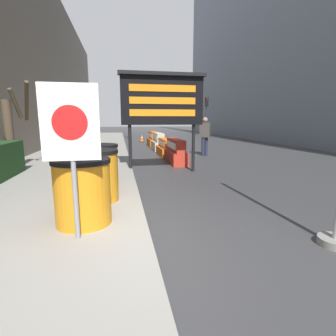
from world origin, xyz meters
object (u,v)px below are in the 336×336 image
(traffic_light_near_curb, at_px, (129,102))
(pedestrian_worker, at_px, (205,133))
(barrel_drum_middle, at_px, (96,175))
(warning_sign, at_px, (71,133))
(message_board, at_px, (162,100))
(traffic_cone_near, at_px, (142,138))
(barrel_drum_foreground, at_px, (83,191))
(jersey_barrier_red_striped, at_px, (176,152))
(jersey_barrier_orange_near, at_px, (166,148))
(jersey_barrier_cream, at_px, (158,142))
(traffic_light_far_side, at_px, (206,108))
(barrel_drum_back, at_px, (100,165))
(jersey_barrier_orange_far, at_px, (153,139))

(traffic_light_near_curb, xyz_separation_m, pedestrian_worker, (3.02, -10.55, -2.05))
(barrel_drum_middle, bearing_deg, warning_sign, -94.33)
(warning_sign, bearing_deg, message_board, 68.65)
(traffic_light_near_curb, bearing_deg, traffic_cone_near, -72.33)
(barrel_drum_foreground, distance_m, message_board, 4.95)
(barrel_drum_foreground, bearing_deg, jersey_barrier_red_striped, 66.14)
(message_board, height_order, jersey_barrier_orange_near, message_board)
(barrel_drum_middle, xyz_separation_m, traffic_light_near_curb, (1.29, 17.28, 2.44))
(jersey_barrier_cream, height_order, traffic_light_far_side, traffic_light_far_side)
(traffic_light_far_side, bearing_deg, traffic_light_near_curb, -155.03)
(jersey_barrier_red_striped, distance_m, jersey_barrier_cream, 4.50)
(message_board, relative_size, pedestrian_worker, 1.72)
(barrel_drum_middle, height_order, warning_sign, warning_sign)
(jersey_barrier_orange_near, bearing_deg, jersey_barrier_red_striped, -90.00)
(jersey_barrier_orange_near, relative_size, jersey_barrier_cream, 1.10)
(warning_sign, bearing_deg, barrel_drum_back, 87.50)
(jersey_barrier_orange_near, bearing_deg, barrel_drum_foreground, -107.85)
(barrel_drum_middle, relative_size, message_board, 0.31)
(jersey_barrier_orange_near, bearing_deg, jersey_barrier_cream, 90.00)
(barrel_drum_middle, distance_m, jersey_barrier_orange_far, 12.02)
(barrel_drum_back, height_order, jersey_barrier_orange_near, barrel_drum_back)
(warning_sign, relative_size, jersey_barrier_orange_near, 0.97)
(traffic_light_near_curb, bearing_deg, traffic_light_far_side, 24.97)
(traffic_light_far_side, bearing_deg, jersey_barrier_cream, -119.84)
(traffic_cone_near, bearing_deg, pedestrian_worker, -74.52)
(jersey_barrier_orange_far, relative_size, traffic_cone_near, 3.29)
(pedestrian_worker, bearing_deg, jersey_barrier_orange_near, -163.30)
(jersey_barrier_orange_near, xyz_separation_m, traffic_light_far_side, (6.62, 13.80, 2.46))
(barrel_drum_back, bearing_deg, pedestrian_worker, 52.57)
(barrel_drum_foreground, relative_size, pedestrian_worker, 0.54)
(traffic_cone_near, bearing_deg, jersey_barrier_orange_far, -81.31)
(pedestrian_worker, bearing_deg, barrel_drum_back, -97.28)
(jersey_barrier_orange_far, bearing_deg, traffic_light_far_side, 54.27)
(barrel_drum_foreground, height_order, warning_sign, warning_sign)
(jersey_barrier_red_striped, xyz_separation_m, pedestrian_worker, (1.76, 1.82, 0.63))
(barrel_drum_foreground, bearing_deg, jersey_barrier_orange_near, 72.15)
(barrel_drum_foreground, height_order, traffic_light_near_curb, traffic_light_near_curb)
(jersey_barrier_red_striped, relative_size, jersey_barrier_cream, 1.09)
(message_board, height_order, traffic_light_far_side, traffic_light_far_side)
(traffic_cone_near, relative_size, pedestrian_worker, 0.34)
(barrel_drum_middle, relative_size, warning_sign, 0.50)
(warning_sign, bearing_deg, barrel_drum_middle, 85.67)
(barrel_drum_foreground, relative_size, barrel_drum_back, 1.00)
(jersey_barrier_orange_near, xyz_separation_m, traffic_light_near_curb, (-1.26, 10.12, 2.75))
(jersey_barrier_orange_far, height_order, traffic_light_near_curb, traffic_light_near_curb)
(jersey_barrier_red_striped, distance_m, traffic_light_far_side, 17.51)
(message_board, relative_size, jersey_barrier_red_striped, 1.56)
(barrel_drum_middle, xyz_separation_m, jersey_barrier_cream, (2.55, 9.41, -0.23))
(barrel_drum_back, bearing_deg, jersey_barrier_cream, 72.92)
(pedestrian_worker, bearing_deg, warning_sign, -87.87)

